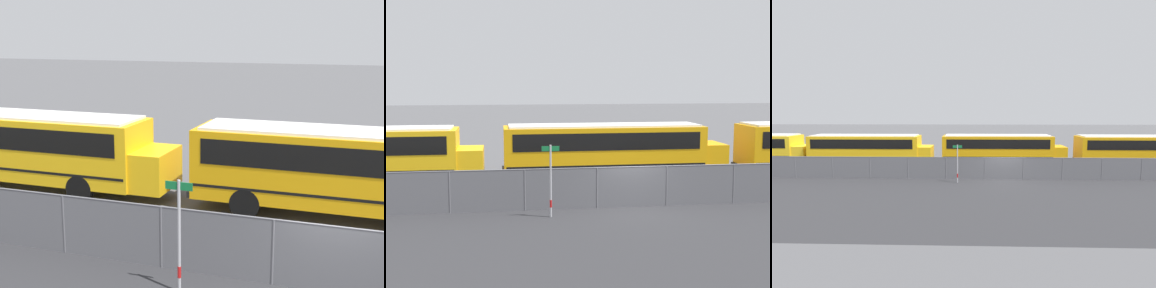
% 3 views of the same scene
% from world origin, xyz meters
% --- Properties ---
extents(ground_plane, '(200.00, 200.00, 0.00)m').
position_xyz_m(ground_plane, '(0.00, 0.00, 0.00)').
color(ground_plane, '#4C4C4F').
extents(road_strip, '(135.82, 12.00, 0.01)m').
position_xyz_m(road_strip, '(0.00, -6.00, 0.00)').
color(road_strip, '#2B2B2D').
rests_on(road_strip, ground_plane).
extents(fence, '(101.89, 0.07, 1.79)m').
position_xyz_m(fence, '(0.00, -0.00, 0.91)').
color(fence, '#9EA0A5').
rests_on(fence, ground_plane).
extents(school_bus_3, '(12.03, 2.63, 3.13)m').
position_xyz_m(school_bus_3, '(0.15, 5.84, 1.88)').
color(school_bus_3, orange).
rests_on(school_bus_3, ground_plane).
extents(street_sign, '(0.70, 0.09, 2.92)m').
position_xyz_m(street_sign, '(-3.65, -1.21, 1.55)').
color(street_sign, '#B7B7BC').
rests_on(street_sign, ground_plane).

